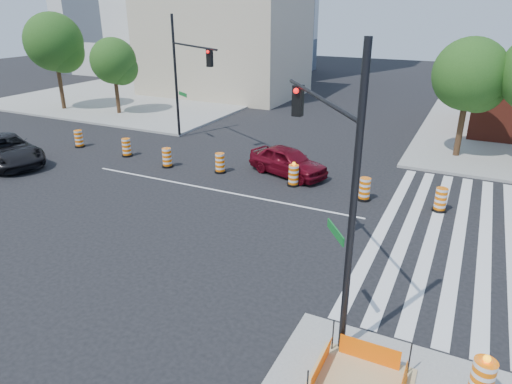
# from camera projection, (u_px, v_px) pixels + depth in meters

# --- Properties ---
(ground) EXTENTS (120.00, 120.00, 0.00)m
(ground) POSITION_uv_depth(u_px,v_px,m) (216.00, 190.00, 21.30)
(ground) COLOR black
(ground) RESTS_ON ground
(sidewalk_nw) EXTENTS (22.00, 22.00, 0.15)m
(sidewalk_nw) POSITION_uv_depth(u_px,v_px,m) (150.00, 95.00, 43.54)
(sidewalk_nw) COLOR gray
(sidewalk_nw) RESTS_ON ground
(crosswalk_east) EXTENTS (6.75, 13.50, 0.01)m
(crosswalk_east) POSITION_uv_depth(u_px,v_px,m) (472.00, 239.00, 16.86)
(crosswalk_east) COLOR silver
(crosswalk_east) RESTS_ON ground
(lane_centerline) EXTENTS (14.00, 0.12, 0.01)m
(lane_centerline) POSITION_uv_depth(u_px,v_px,m) (216.00, 190.00, 21.30)
(lane_centerline) COLOR silver
(lane_centerline) RESTS_ON ground
(beige_midrise) EXTENTS (14.00, 10.00, 10.00)m
(beige_midrise) POSITION_uv_depth(u_px,v_px,m) (224.00, 40.00, 42.55)
(beige_midrise) COLOR #C1B293
(beige_midrise) RESTS_ON ground
(red_coupe) EXTENTS (4.57, 2.92, 1.45)m
(red_coupe) POSITION_uv_depth(u_px,v_px,m) (288.00, 161.00, 22.98)
(red_coupe) COLOR #5D0715
(red_coupe) RESTS_ON ground
(dark_suv) EXTENTS (6.06, 4.22, 1.54)m
(dark_suv) POSITION_uv_depth(u_px,v_px,m) (6.00, 150.00, 24.61)
(dark_suv) COLOR black
(dark_suv) RESTS_ON ground
(signal_pole_se) EXTENTS (3.41, 4.54, 7.34)m
(signal_pole_se) POSITION_uv_depth(u_px,v_px,m) (331.00, 161.00, 11.05)
(signal_pole_se) COLOR black
(signal_pole_se) RESTS_ON ground
(signal_pole_nw) EXTENTS (4.86, 3.00, 7.40)m
(signal_pole_nw) POSITION_uv_depth(u_px,v_px,m) (185.00, 68.00, 26.97)
(signal_pole_nw) COLOR black
(signal_pole_nw) RESTS_ON ground
(pit_drum) EXTENTS (0.61, 0.61, 1.19)m
(pit_drum) POSITION_uv_depth(u_px,v_px,m) (482.00, 382.00, 9.65)
(pit_drum) COLOR black
(pit_drum) RESTS_ON ground
(tree_north_a) EXTENTS (4.46, 4.46, 7.58)m
(tree_north_a) POSITION_uv_depth(u_px,v_px,m) (55.00, 45.00, 35.56)
(tree_north_a) COLOR #382314
(tree_north_a) RESTS_ON ground
(tree_north_b) EXTENTS (3.44, 3.43, 5.83)m
(tree_north_b) POSITION_uv_depth(u_px,v_px,m) (114.00, 64.00, 34.46)
(tree_north_b) COLOR #382314
(tree_north_b) RESTS_ON ground
(tree_north_c) EXTENTS (3.87, 3.86, 6.56)m
(tree_north_c) POSITION_uv_depth(u_px,v_px,m) (470.00, 79.00, 24.20)
(tree_north_c) COLOR #382314
(tree_north_c) RESTS_ON ground
(median_drum_0) EXTENTS (0.60, 0.60, 1.02)m
(median_drum_0) POSITION_uv_depth(u_px,v_px,m) (79.00, 139.00, 27.62)
(median_drum_0) COLOR black
(median_drum_0) RESTS_ON ground
(median_drum_1) EXTENTS (0.60, 0.60, 1.02)m
(median_drum_1) POSITION_uv_depth(u_px,v_px,m) (127.00, 148.00, 25.93)
(median_drum_1) COLOR black
(median_drum_1) RESTS_ON ground
(median_drum_2) EXTENTS (0.60, 0.60, 1.02)m
(median_drum_2) POSITION_uv_depth(u_px,v_px,m) (167.00, 158.00, 24.20)
(median_drum_2) COLOR black
(median_drum_2) RESTS_ON ground
(median_drum_3) EXTENTS (0.60, 0.60, 1.02)m
(median_drum_3) POSITION_uv_depth(u_px,v_px,m) (220.00, 164.00, 23.40)
(median_drum_3) COLOR black
(median_drum_3) RESTS_ON ground
(median_drum_4) EXTENTS (0.60, 0.60, 1.18)m
(median_drum_4) POSITION_uv_depth(u_px,v_px,m) (294.00, 176.00, 21.69)
(median_drum_4) COLOR black
(median_drum_4) RESTS_ON ground
(median_drum_5) EXTENTS (0.60, 0.60, 1.02)m
(median_drum_5) POSITION_uv_depth(u_px,v_px,m) (365.00, 190.00, 20.08)
(median_drum_5) COLOR black
(median_drum_5) RESTS_ON ground
(median_drum_6) EXTENTS (0.60, 0.60, 1.02)m
(median_drum_6) POSITION_uv_depth(u_px,v_px,m) (441.00, 200.00, 18.99)
(median_drum_6) COLOR black
(median_drum_6) RESTS_ON ground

